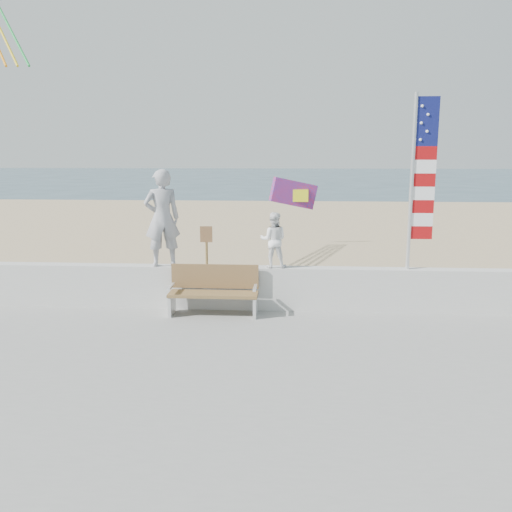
% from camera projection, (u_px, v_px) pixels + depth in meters
% --- Properties ---
extents(ground, '(220.00, 220.00, 0.00)m').
position_uv_depth(ground, '(238.00, 350.00, 9.58)').
color(ground, '#294452').
rests_on(ground, ground).
extents(sand, '(90.00, 40.00, 0.08)m').
position_uv_depth(sand, '(264.00, 254.00, 18.39)').
color(sand, tan).
rests_on(sand, ground).
extents(boardwalk, '(50.00, 12.40, 0.10)m').
position_uv_depth(boardwalk, '(200.00, 475.00, 5.63)').
color(boardwalk, gray).
rests_on(boardwalk, sand).
extents(seawall, '(30.00, 0.35, 0.90)m').
position_uv_depth(seawall, '(247.00, 288.00, 11.42)').
color(seawall, beige).
rests_on(seawall, boardwalk).
extents(adult, '(0.86, 0.72, 2.02)m').
position_uv_depth(adult, '(162.00, 218.00, 11.26)').
color(adult, '#9B9BA0').
rests_on(adult, seawall).
extents(child, '(0.57, 0.45, 1.15)m').
position_uv_depth(child, '(273.00, 240.00, 11.19)').
color(child, white).
rests_on(child, seawall).
extents(bench, '(1.80, 0.57, 1.00)m').
position_uv_depth(bench, '(214.00, 290.00, 11.00)').
color(bench, olive).
rests_on(bench, boardwalk).
extents(flag, '(0.50, 0.08, 3.50)m').
position_uv_depth(flag, '(419.00, 175.00, 10.75)').
color(flag, silver).
rests_on(flag, seawall).
extents(parafoil_kite, '(1.15, 0.53, 0.77)m').
position_uv_depth(parafoil_kite, '(294.00, 193.00, 12.69)').
color(parafoil_kite, red).
rests_on(parafoil_kite, ground).
extents(sign, '(0.32, 0.07, 1.46)m').
position_uv_depth(sign, '(207.00, 249.00, 14.24)').
color(sign, brown).
rests_on(sign, sand).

